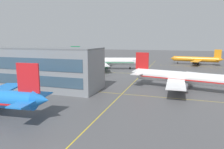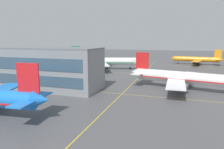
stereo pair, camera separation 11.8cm
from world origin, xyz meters
name	(u,v)px [view 2 (the right image)]	position (x,y,z in m)	size (l,w,h in m)	color
airliner_second_row	(183,78)	(17.98, 47.66, 4.08)	(38.24, 32.47, 11.95)	white
airliner_third_row	(104,61)	(-23.31, 83.33, 4.41)	(40.79, 34.81, 12.92)	white
airliner_far_left_stand	(196,59)	(28.22, 122.70, 3.50)	(32.99, 28.31, 10.25)	orange
taxiway_markings	(134,82)	(0.00, 55.03, 0.00)	(121.78, 167.29, 0.01)	yellow
terminal_building	(0,66)	(-47.02, 35.67, 6.97)	(78.07, 14.07, 13.95)	gray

